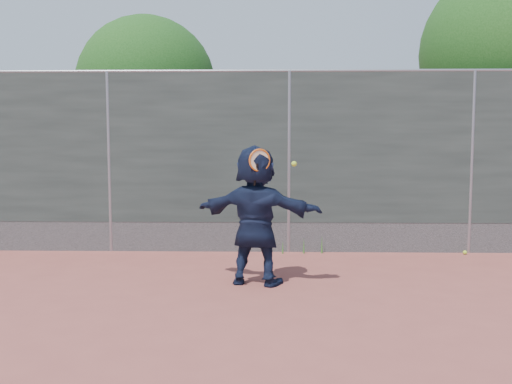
{
  "coord_description": "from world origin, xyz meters",
  "views": [
    {
      "loc": [
        -0.31,
        -5.95,
        1.93
      ],
      "look_at": [
        -0.5,
        1.4,
        1.21
      ],
      "focal_mm": 40.0,
      "sensor_mm": 36.0,
      "label": 1
    }
  ],
  "objects": [
    {
      "name": "player",
      "position": [
        -0.5,
        1.4,
        0.91
      ],
      "size": [
        1.77,
        0.96,
        1.82
      ],
      "primitive_type": "imported",
      "rotation": [
        0.0,
        0.0,
        2.88
      ],
      "color": "#141D39",
      "rests_on": "ground"
    },
    {
      "name": "ball_ground",
      "position": [
        2.89,
        3.35,
        0.03
      ],
      "size": [
        0.07,
        0.07,
        0.07
      ],
      "primitive_type": "sphere",
      "color": "#B3D930",
      "rests_on": "ground"
    },
    {
      "name": "tree_left",
      "position": [
        -2.85,
        6.55,
        2.94
      ],
      "size": [
        3.15,
        3.0,
        4.53
      ],
      "color": "#382314",
      "rests_on": "ground"
    },
    {
      "name": "weed_clump",
      "position": [
        0.29,
        3.38,
        0.13
      ],
      "size": [
        0.68,
        0.07,
        0.3
      ],
      "color": "#387226",
      "rests_on": "ground"
    },
    {
      "name": "ground",
      "position": [
        0.0,
        0.0,
        0.0
      ],
      "size": [
        80.0,
        80.0,
        0.0
      ],
      "primitive_type": "plane",
      "color": "#9E4C42",
      "rests_on": "ground"
    },
    {
      "name": "swing_action",
      "position": [
        -0.4,
        1.2,
        1.61
      ],
      "size": [
        0.6,
        0.16,
        0.51
      ],
      "color": "#D55C14",
      "rests_on": "ground"
    },
    {
      "name": "fence",
      "position": [
        -0.0,
        3.5,
        1.58
      ],
      "size": [
        20.0,
        0.06,
        3.03
      ],
      "color": "#38423D",
      "rests_on": "ground"
    }
  ]
}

